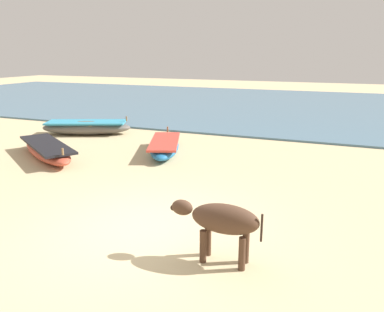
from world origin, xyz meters
The scene contains 6 objects.
ground centered at (0.00, 0.00, 0.00)m, with size 80.00×80.00×0.00m, color #CCB789.
sea_water centered at (0.00, 18.63, 0.04)m, with size 60.00×20.00×0.08m, color slate.
fishing_boat_1 centered at (-2.17, 5.24, 0.25)m, with size 1.99×3.22×0.65m.
fishing_boat_5 centered at (-5.45, 3.34, 0.26)m, with size 3.70×2.88×0.67m.
fishing_boat_6 centered at (-6.54, 6.84, 0.30)m, with size 3.78×2.43×0.75m.
cow_adult_dark centered at (1.69, -0.64, 0.72)m, with size 1.54×0.44×1.00m.
Camera 1 is at (3.33, -5.96, 3.28)m, focal length 35.74 mm.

